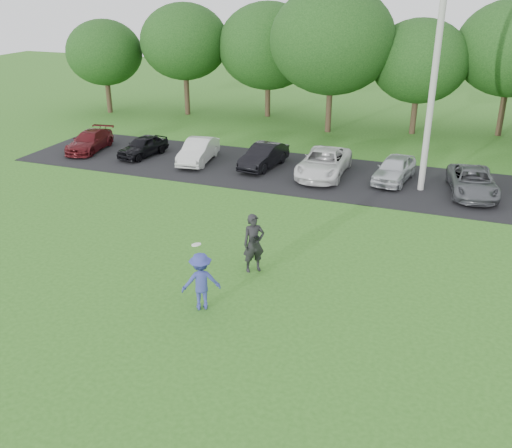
{
  "coord_description": "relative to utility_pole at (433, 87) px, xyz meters",
  "views": [
    {
      "loc": [
        6.16,
        -12.86,
        8.85
      ],
      "look_at": [
        0.0,
        3.5,
        1.3
      ],
      "focal_mm": 40.0,
      "sensor_mm": 36.0,
      "label": 1
    }
  ],
  "objects": [
    {
      "name": "utility_pole",
      "position": [
        0.0,
        0.0,
        0.0
      ],
      "size": [
        0.28,
        0.28,
        9.22
      ],
      "primitive_type": "cylinder",
      "color": "#ADADA7",
      "rests_on": "ground"
    },
    {
      "name": "parking_lot",
      "position": [
        -4.57,
        0.39,
        -4.6
      ],
      "size": [
        32.0,
        6.5,
        0.03
      ],
      "primitive_type": "cube",
      "color": "black",
      "rests_on": "ground"
    },
    {
      "name": "frisbee_player",
      "position": [
        -4.93,
        -12.63,
        -3.73
      ],
      "size": [
        1.3,
        1.15,
        2.15
      ],
      "color": "#353E97",
      "rests_on": "ground"
    },
    {
      "name": "tree_row",
      "position": [
        -3.06,
        10.15,
        0.3
      ],
      "size": [
        42.39,
        9.85,
        8.64
      ],
      "color": "#38281C",
      "rests_on": "ground"
    },
    {
      "name": "parked_cars",
      "position": [
        -3.76,
        0.41,
        -3.99
      ],
      "size": [
        28.66,
        4.69,
        1.25
      ],
      "color": "#561217",
      "rests_on": "parking_lot"
    },
    {
      "name": "camera_bystander",
      "position": [
        -4.34,
        -9.93,
        -3.62
      ],
      "size": [
        0.86,
        0.82,
        1.98
      ],
      "color": "black",
      "rests_on": "ground"
    },
    {
      "name": "ground",
      "position": [
        -4.57,
        -12.61,
        -4.61
      ],
      "size": [
        100.0,
        100.0,
        0.0
      ],
      "primitive_type": "plane",
      "color": "#326A1E",
      "rests_on": "ground"
    }
  ]
}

